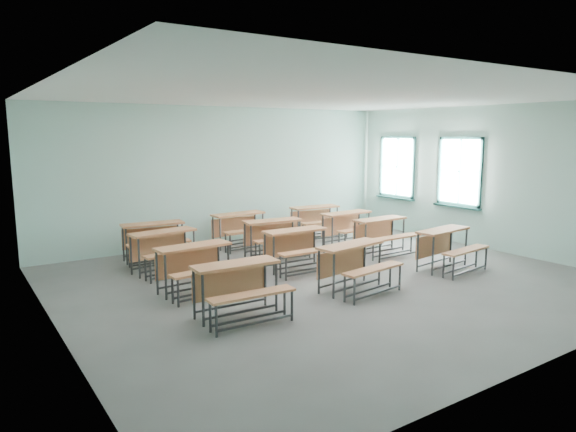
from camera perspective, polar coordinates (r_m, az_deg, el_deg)
name	(u,v)px	position (r m, az deg, el deg)	size (l,w,h in m)	color
room	(334,190)	(9.02, 5.14, 2.89)	(9.04, 8.04, 3.24)	slate
desk_unit_r0c0	(239,282)	(7.27, -5.43, -7.33)	(1.27, 0.88, 0.77)	#BB6E43
desk_unit_r0c1	(355,260)	(8.53, 7.49, -4.87)	(1.34, 0.99, 0.77)	#BB6E43
desk_unit_r0c2	(448,243)	(10.22, 17.34, -2.88)	(1.33, 0.98, 0.77)	#BB6E43
desk_unit_r1c0	(197,261)	(8.50, -10.12, -4.99)	(1.29, 0.91, 0.77)	#BB6E43
desk_unit_r1c1	(298,243)	(9.71, 1.14, -3.07)	(1.27, 0.87, 0.77)	#BB6E43
desk_unit_r1c2	(383,231)	(11.17, 10.54, -1.62)	(1.25, 0.85, 0.77)	#BB6E43
desk_unit_r2c0	(166,245)	(9.83, -13.40, -3.17)	(1.34, 0.99, 0.77)	#BB6E43
desk_unit_r2c1	(275,233)	(10.77, -1.46, -1.86)	(1.33, 0.97, 0.77)	#BB6E43
desk_unit_r2c2	(349,224)	(11.92, 6.85, -0.85)	(1.27, 0.87, 0.77)	#BB6E43
desk_unit_r3c0	(154,236)	(10.76, -14.63, -2.16)	(1.31, 0.95, 0.77)	#BB6E43
desk_unit_r3c1	(241,225)	(11.76, -5.26, -0.96)	(1.28, 0.89, 0.77)	#BB6E43
desk_unit_r3c2	(317,217)	(12.82, 3.24, -0.10)	(1.31, 0.95, 0.77)	#BB6E43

